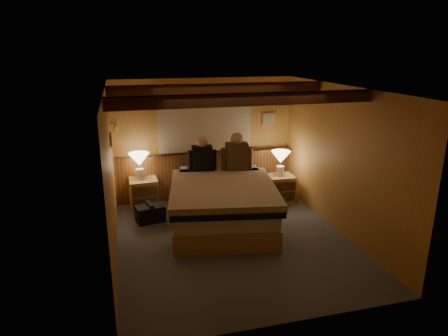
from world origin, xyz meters
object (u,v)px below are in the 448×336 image
object	(u,v)px
nightstand_left	(144,193)
lamp_left	(139,161)
bed	(222,203)
person_right	(237,154)
duffel_bag	(150,213)
person_left	(202,156)
nightstand_right	(281,188)
lamp_right	(281,158)

from	to	relation	value
nightstand_left	lamp_left	size ratio (longest dim) A/B	1.14
bed	lamp_left	distance (m)	1.85
person_right	duffel_bag	size ratio (longest dim) A/B	1.37
person_right	duffel_bag	distance (m)	1.91
person_right	person_left	bearing A→B (deg)	175.04
nightstand_right	lamp_left	bearing A→B (deg)	173.82
bed	lamp_right	distance (m)	1.68
nightstand_left	lamp_left	bearing A→B (deg)	129.53
lamp_right	lamp_left	bearing A→B (deg)	171.79
lamp_left	lamp_right	size ratio (longest dim) A/B	1.02
nightstand_left	nightstand_right	bearing A→B (deg)	-9.38
nightstand_right	lamp_left	size ratio (longest dim) A/B	1.07
lamp_left	nightstand_right	bearing A→B (deg)	-8.71
nightstand_left	lamp_right	size ratio (longest dim) A/B	1.16
person_right	nightstand_right	bearing A→B (deg)	11.34
lamp_right	duffel_bag	distance (m)	2.71
nightstand_right	person_left	bearing A→B (deg)	179.65
lamp_right	person_right	bearing A→B (deg)	-174.58
lamp_left	duffel_bag	bearing A→B (deg)	-81.95
bed	person_right	bearing A→B (deg)	67.29
nightstand_right	lamp_right	world-z (taller)	lamp_right
nightstand_right	lamp_left	xyz separation A→B (m)	(-2.71, 0.41, 0.65)
bed	lamp_right	world-z (taller)	lamp_right
bed	nightstand_left	size ratio (longest dim) A/B	4.36
nightstand_left	nightstand_right	world-z (taller)	nightstand_left
bed	person_left	size ratio (longest dim) A/B	3.74
bed	nightstand_left	xyz separation A→B (m)	(-1.26, 1.14, -0.11)
bed	nightstand_right	world-z (taller)	bed
duffel_bag	nightstand_right	bearing A→B (deg)	-3.72
nightstand_right	duffel_bag	size ratio (longest dim) A/B	1.00
nightstand_right	duffel_bag	distance (m)	2.62
lamp_left	person_left	world-z (taller)	person_left
duffel_bag	bed	bearing A→B (deg)	-31.57
nightstand_right	bed	bearing A→B (deg)	-148.34
nightstand_right	person_left	world-z (taller)	person_left
bed	duffel_bag	size ratio (longest dim) A/B	4.65
nightstand_right	lamp_right	distance (m)	0.61
nightstand_left	lamp_left	world-z (taller)	lamp_left
nightstand_left	person_left	size ratio (longest dim) A/B	0.86
person_right	nightstand_left	bearing A→B (deg)	173.83
bed	person_left	xyz separation A→B (m)	(-0.17, 0.86, 0.62)
person_right	duffel_bag	world-z (taller)	person_right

